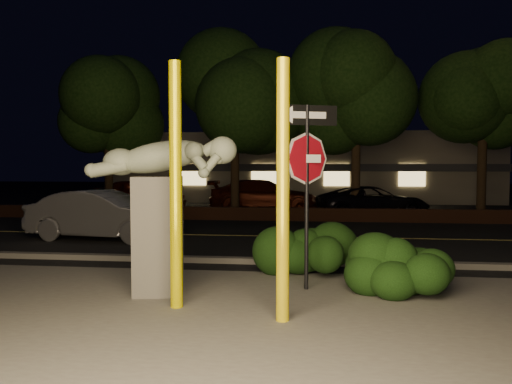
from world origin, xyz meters
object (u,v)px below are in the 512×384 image
silver_sedan (104,215)px  parked_car_red (140,194)px  signpost (307,159)px  parked_car_darkred (264,196)px  yellow_pole_left (176,186)px  yellow_pole_right (283,192)px  sculpture (161,197)px  parked_car_dark (373,202)px

silver_sedan → parked_car_red: size_ratio=0.98×
signpost → parked_car_darkred: 14.69m
yellow_pole_left → yellow_pole_right: bearing=-15.9°
parked_car_red → signpost: bearing=-141.6°
yellow_pole_left → sculpture: 0.93m
signpost → parked_car_dark: 12.86m
yellow_pole_right → silver_sedan: size_ratio=0.82×
yellow_pole_right → parked_car_red: 18.03m
parked_car_red → sculpture: bearing=-149.8°
yellow_pole_left → parked_car_red: 16.97m
parked_car_red → parked_car_darkred: (5.93, 0.04, -0.01)m
yellow_pole_left → silver_sedan: size_ratio=0.84×
signpost → sculpture: (-2.34, -0.53, -0.62)m
yellow_pole_right → parked_car_red: size_ratio=0.80×
sculpture → silver_sedan: 6.67m
signpost → parked_car_darkred: (-2.27, 14.44, -1.48)m
silver_sedan → parked_car_dark: 11.13m
yellow_pole_right → sculpture: (-2.07, 1.22, -0.16)m
sculpture → parked_car_dark: (4.78, 13.06, -0.96)m
parked_car_darkred → signpost: bearing=-173.9°
sculpture → parked_car_red: 16.07m
yellow_pole_right → sculpture: yellow_pole_right is taller
yellow_pole_right → sculpture: size_ratio=1.36×
yellow_pole_left → parked_car_darkred: bearing=91.5°
parked_car_dark → yellow_pole_right: bearing=154.9°
sculpture → parked_car_darkred: (0.07, 14.98, -0.86)m
yellow_pole_left → sculpture: yellow_pole_left is taller
yellow_pole_left → signpost: bearing=34.9°
yellow_pole_right → parked_car_red: yellow_pole_right is taller
yellow_pole_left → parked_car_darkred: (-0.41, 15.74, -1.07)m
yellow_pole_left → silver_sedan: (-3.97, 6.38, -1.10)m
parked_car_darkred → parked_car_dark: size_ratio=1.11×
yellow_pole_left → signpost: yellow_pole_left is taller
yellow_pole_left → silver_sedan: yellow_pole_left is taller
parked_car_dark → parked_car_red: bearing=65.6°
yellow_pole_left → yellow_pole_right: size_ratio=1.03×
signpost → sculpture: size_ratio=1.20×
yellow_pole_left → parked_car_red: bearing=112.0°
parked_car_darkred → yellow_pole_left: bearing=178.6°
silver_sedan → parked_car_dark: (8.27, 7.44, -0.07)m
signpost → parked_car_darkred: bearing=78.6°
yellow_pole_right → parked_car_red: bearing=116.1°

